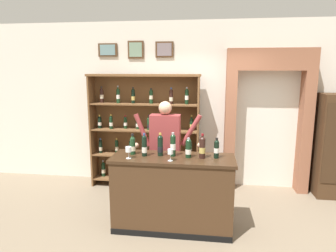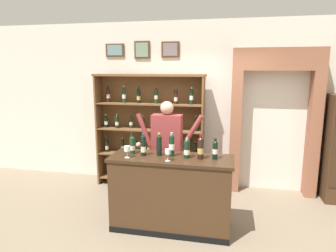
{
  "view_description": "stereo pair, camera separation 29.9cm",
  "coord_description": "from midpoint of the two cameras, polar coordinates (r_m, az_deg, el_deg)",
  "views": [
    {
      "loc": [
        0.33,
        -3.81,
        2.17
      ],
      "look_at": [
        -0.23,
        0.27,
        1.38
      ],
      "focal_mm": 32.02,
      "sensor_mm": 36.0,
      "label": 1
    },
    {
      "loc": [
        0.63,
        -3.76,
        2.17
      ],
      "look_at": [
        -0.23,
        0.27,
        1.38
      ],
      "focal_mm": 32.02,
      "sensor_mm": 36.0,
      "label": 2
    }
  ],
  "objects": [
    {
      "name": "shopkeeper",
      "position": [
        4.61,
        1.67,
        -3.21
      ],
      "size": [
        1.06,
        0.22,
        1.69
      ],
      "color": "#2D3347",
      "rests_on": "ground"
    },
    {
      "name": "tasting_bottle_chianti",
      "position": [
        4.0,
        2.85,
        -3.59
      ],
      "size": [
        0.07,
        0.07,
        0.32
      ],
      "color": "black",
      "rests_on": "tasting_counter"
    },
    {
      "name": "wine_glass_left",
      "position": [
        3.96,
        -5.66,
        -4.46
      ],
      "size": [
        0.08,
        0.08,
        0.16
      ],
      "color": "silver",
      "rests_on": "tasting_counter"
    },
    {
      "name": "wine_glass_right",
      "position": [
        3.81,
        2.22,
        -5.06
      ],
      "size": [
        0.07,
        0.07,
        0.15
      ],
      "color": "silver",
      "rests_on": "tasting_counter"
    },
    {
      "name": "back_wall",
      "position": [
        5.65,
        7.04,
        4.06
      ],
      "size": [
        12.0,
        0.19,
        3.03
      ],
      "color": "silver",
      "rests_on": "ground"
    },
    {
      "name": "ground_plane",
      "position": [
        4.39,
        4.37,
        -18.99
      ],
      "size": [
        14.0,
        14.0,
        0.02
      ],
      "primitive_type": "cube",
      "color": "#7A6B56"
    },
    {
      "name": "tasting_bottle_grappa",
      "position": [
        3.95,
        11.11,
        -4.4
      ],
      "size": [
        0.07,
        0.07,
        0.27
      ],
      "color": "black",
      "rests_on": "tasting_counter"
    },
    {
      "name": "tasting_counter",
      "position": [
        4.17,
        2.72,
        -12.66
      ],
      "size": [
        1.65,
        0.6,
        1.02
      ],
      "color": "#422B19",
      "rests_on": "ground"
    },
    {
      "name": "wine_shelf",
      "position": [
        5.52,
        -1.91,
        -0.54
      ],
      "size": [
        2.02,
        0.35,
        2.08
      ],
      "color": "brown",
      "rests_on": "ground"
    },
    {
      "name": "tasting_bottle_rosso",
      "position": [
        3.92,
        8.4,
        -4.16
      ],
      "size": [
        0.08,
        0.08,
        0.33
      ],
      "color": "black",
      "rests_on": "tasting_counter"
    },
    {
      "name": "tasting_bottle_bianco",
      "position": [
        4.14,
        -4.76,
        -3.54
      ],
      "size": [
        0.07,
        0.07,
        0.29
      ],
      "color": "#19381E",
      "rests_on": "tasting_counter"
    },
    {
      "name": "archway_doorway",
      "position": [
        5.58,
        20.99,
        2.57
      ],
      "size": [
        1.47,
        0.45,
        2.51
      ],
      "color": "#935B42",
      "rests_on": "ground"
    },
    {
      "name": "tasting_bottle_vin_santo",
      "position": [
        4.04,
        -2.6,
        -3.7
      ],
      "size": [
        0.07,
        0.07,
        0.31
      ],
      "color": "black",
      "rests_on": "tasting_counter"
    },
    {
      "name": "tasting_bottle_super_tuscan",
      "position": [
        4.03,
        0.43,
        -3.71
      ],
      "size": [
        0.07,
        0.07,
        0.31
      ],
      "color": "black",
      "rests_on": "tasting_counter"
    },
    {
      "name": "tasting_bottle_prosecco",
      "position": [
        3.95,
        5.78,
        -4.29
      ],
      "size": [
        0.08,
        0.08,
        0.27
      ],
      "color": "black",
      "rests_on": "tasting_counter"
    }
  ]
}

